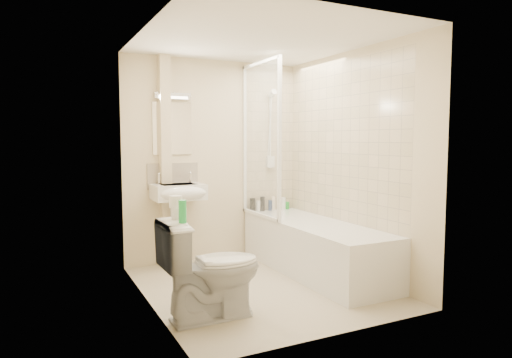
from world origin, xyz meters
name	(u,v)px	position (x,y,z in m)	size (l,w,h in m)	color
floor	(261,286)	(0.00, 0.00, 0.00)	(2.50, 2.50, 0.00)	beige
wall_back	(214,160)	(0.00, 1.25, 1.20)	(2.20, 0.02, 2.40)	beige
wall_left	(148,169)	(-1.10, 0.00, 1.20)	(0.02, 2.50, 2.40)	beige
wall_right	(352,163)	(1.10, 0.00, 1.20)	(0.02, 2.50, 2.40)	beige
ceiling	(261,39)	(0.00, 0.00, 2.40)	(2.20, 2.50, 0.02)	white
tile_back	(269,142)	(0.75, 1.24, 1.42)	(0.70, 0.01, 1.75)	beige
tile_right	(342,142)	(1.09, 0.17, 1.42)	(0.01, 2.10, 1.75)	beige
pipe_boxing	(165,162)	(-0.62, 1.19, 1.20)	(0.12, 0.12, 2.40)	beige
splashback	(173,176)	(-0.52, 1.24, 1.03)	(0.60, 0.01, 0.30)	beige
mirror	(172,129)	(-0.52, 1.24, 1.58)	(0.46, 0.01, 0.60)	white
strip_light	(172,96)	(-0.52, 1.22, 1.95)	(0.42, 0.07, 0.07)	silver
bathtub	(315,246)	(0.75, 0.17, 0.29)	(0.70, 2.10, 0.55)	white
shower_screen	(261,140)	(0.40, 0.80, 1.45)	(0.04, 0.92, 1.80)	white
shower_fixture	(271,132)	(0.75, 1.19, 1.55)	(0.10, 0.16, 0.99)	white
pedestal_sink	(179,201)	(-0.52, 1.01, 0.76)	(0.56, 0.51, 1.08)	white
bottle_black_a	(253,205)	(0.47, 1.16, 0.64)	(0.07, 0.07, 0.17)	black
bottle_white_a	(258,206)	(0.55, 1.16, 0.62)	(0.06, 0.06, 0.13)	white
bottle_black_b	(262,204)	(0.61, 1.16, 0.64)	(0.06, 0.06, 0.18)	black
bottle_blue	(270,205)	(0.72, 1.16, 0.62)	(0.05, 0.05, 0.13)	navy
bottle_cream	(273,203)	(0.77, 1.16, 0.64)	(0.06, 0.06, 0.17)	#FAE2C1
bottle_white_b	(283,203)	(0.92, 1.16, 0.63)	(0.06, 0.06, 0.16)	white
bottle_green	(287,205)	(0.97, 1.16, 0.60)	(0.07, 0.07, 0.09)	green
toilet	(212,268)	(-0.72, -0.53, 0.41)	(0.82, 0.47, 0.83)	white
toilet_roll_lower	(179,213)	(-0.96, -0.46, 0.87)	(0.12, 0.12, 0.09)	white
toilet_roll_upper	(176,202)	(-0.99, -0.45, 0.97)	(0.10, 0.10, 0.09)	white
green_bottle	(182,212)	(-0.99, -0.65, 0.92)	(0.06, 0.06, 0.17)	green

